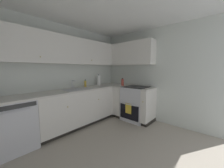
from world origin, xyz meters
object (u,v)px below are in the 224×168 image
(oven_range, at_px, (136,103))
(soap_bottle, at_px, (85,84))
(dishwasher, at_px, (14,125))
(oil_bottle, at_px, (123,82))
(paper_towel_roll, at_px, (99,80))

(oven_range, relative_size, soap_bottle, 5.36)
(dishwasher, relative_size, soap_bottle, 4.42)
(dishwasher, xyz_separation_m, oven_range, (2.53, -0.87, 0.02))
(oven_range, relative_size, oil_bottle, 4.82)
(soap_bottle, xyz_separation_m, oil_bottle, (0.87, -0.61, 0.01))
(dishwasher, bearing_deg, oven_range, -18.99)
(paper_towel_roll, height_order, oil_bottle, paper_towel_roll)
(oven_range, distance_m, paper_towel_roll, 1.26)
(soap_bottle, bearing_deg, paper_towel_roll, -2.41)
(dishwasher, xyz_separation_m, soap_bottle, (1.65, 0.18, 0.56))
(oven_range, bearing_deg, soap_bottle, 130.12)
(oil_bottle, bearing_deg, dishwasher, 170.40)
(oven_range, xyz_separation_m, paper_towel_roll, (-0.41, 1.03, 0.59))
(dishwasher, relative_size, oil_bottle, 3.98)
(dishwasher, height_order, oven_range, oven_range)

